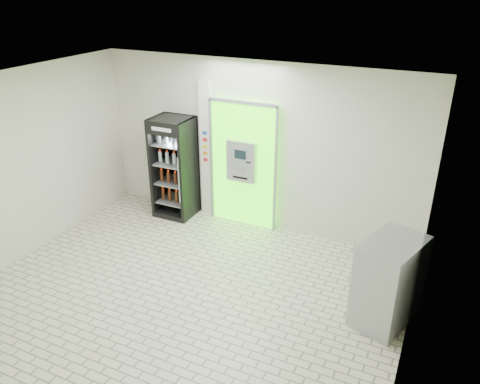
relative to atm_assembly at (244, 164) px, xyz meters
The scene contains 7 objects.
ground 2.69m from the atm_assembly, 85.26° to the right, with size 6.00×6.00×0.00m, color beige.
room_shell 2.51m from the atm_assembly, 85.26° to the right, with size 6.00×6.00×6.00m.
atm_assembly is the anchor object (origin of this frame).
pillar 0.79m from the atm_assembly, behind, with size 0.22×0.11×2.60m.
beverage_cooler 1.37m from the atm_assembly, 169.93° to the right, with size 0.73×0.69×1.92m.
steel_cabinet 3.41m from the atm_assembly, 30.85° to the right, with size 0.88×1.06×1.22m.
exit_sign 3.48m from the atm_assembly, 17.65° to the right, with size 0.02×0.22×0.26m.
Camera 1 is at (3.09, -4.70, 4.24)m, focal length 35.00 mm.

